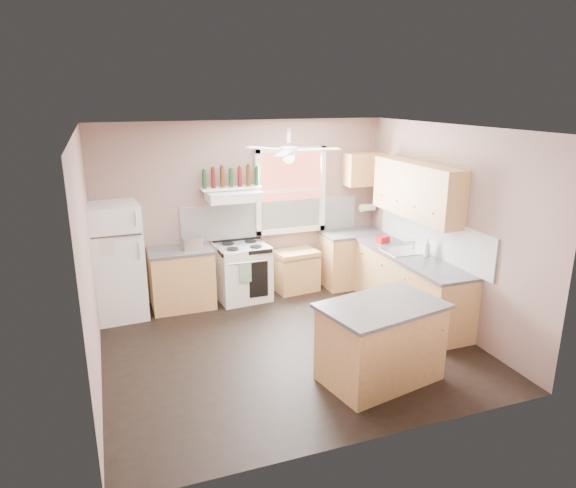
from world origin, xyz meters
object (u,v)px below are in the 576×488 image
object	(u,v)px
refrigerator	(117,262)
toaster	(193,243)
cart	(296,271)
stove	(243,272)
island	(380,344)

from	to	relation	value
refrigerator	toaster	distance (m)	1.08
refrigerator	cart	size ratio (longest dim) A/B	2.48
refrigerator	stove	distance (m)	1.86
toaster	cart	size ratio (longest dim) A/B	0.42
toaster	stove	distance (m)	0.94
island	refrigerator	bearing A→B (deg)	122.18
refrigerator	toaster	size ratio (longest dim) A/B	5.88
stove	island	size ratio (longest dim) A/B	0.70
stove	refrigerator	bearing A→B (deg)	176.55
stove	cart	world-z (taller)	stove
toaster	cart	xyz separation A→B (m)	(1.66, 0.12, -0.66)
refrigerator	cart	bearing A→B (deg)	-1.84
stove	toaster	bearing A→B (deg)	-179.44
refrigerator	cart	distance (m)	2.76
cart	stove	bearing A→B (deg)	176.52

